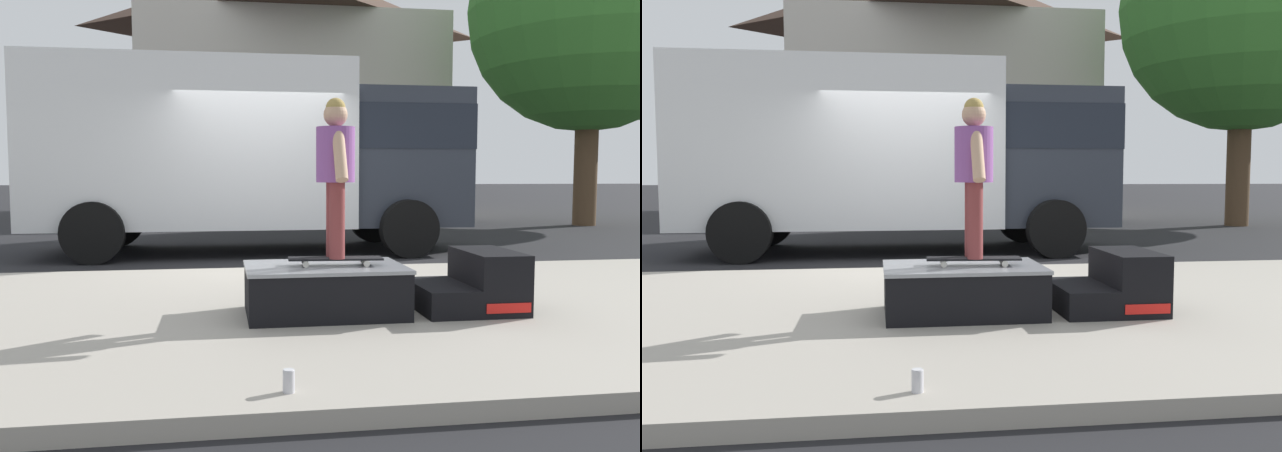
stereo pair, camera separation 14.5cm
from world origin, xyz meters
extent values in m
plane|color=black|center=(0.00, 0.00, 0.00)|extent=(140.00, 140.00, 0.00)
cube|color=#A8A093|center=(0.00, -3.00, 0.06)|extent=(50.00, 5.00, 0.12)
cube|color=black|center=(0.25, -3.33, 0.33)|extent=(1.30, 0.85, 0.41)
cube|color=gray|center=(0.25, -3.33, 0.52)|extent=(1.32, 0.87, 0.03)
cube|color=black|center=(1.26, -3.33, 0.23)|extent=(0.43, 0.84, 0.23)
cube|color=black|center=(1.69, -3.33, 0.38)|extent=(0.43, 0.84, 0.51)
cube|color=red|center=(1.69, -3.75, 0.21)|extent=(0.38, 0.01, 0.08)
cube|color=black|center=(0.34, -3.36, 0.59)|extent=(0.79, 0.26, 0.02)
cylinder|color=silver|center=(0.59, -3.29, 0.56)|extent=(0.05, 0.03, 0.05)
cylinder|color=silver|center=(0.58, -3.47, 0.56)|extent=(0.05, 0.03, 0.05)
cylinder|color=silver|center=(0.09, -3.26, 0.56)|extent=(0.05, 0.03, 0.05)
cylinder|color=silver|center=(0.08, -3.43, 0.56)|extent=(0.05, 0.03, 0.05)
cylinder|color=brown|center=(0.34, -3.28, 0.91)|extent=(0.13, 0.13, 0.62)
cylinder|color=brown|center=(0.34, -3.44, 0.91)|extent=(0.13, 0.13, 0.62)
cylinder|color=#8C4C99|center=(0.34, -3.36, 1.45)|extent=(0.32, 0.32, 0.45)
cylinder|color=tan|center=(0.34, -3.17, 1.44)|extent=(0.10, 0.28, 0.43)
cylinder|color=tan|center=(0.34, -3.56, 1.44)|extent=(0.10, 0.28, 0.43)
sphere|color=tan|center=(0.34, -3.36, 1.77)|extent=(0.20, 0.20, 0.20)
sphere|color=tan|center=(0.34, -3.36, 1.83)|extent=(0.16, 0.16, 0.16)
cylinder|color=silver|center=(-0.25, -5.22, 0.18)|extent=(0.07, 0.07, 0.12)
cylinder|color=silver|center=(-0.25, -5.22, 0.24)|extent=(0.06, 0.06, 0.00)
cube|color=silver|center=(-1.01, 2.20, 1.75)|extent=(5.00, 2.35, 2.60)
cube|color=#282D38|center=(2.44, 2.20, 1.55)|extent=(1.90, 2.16, 2.20)
cube|color=black|center=(2.44, 2.20, 2.03)|extent=(1.92, 2.19, 0.70)
cylinder|color=black|center=(2.29, 3.38, 0.45)|extent=(0.90, 0.28, 0.90)
cylinder|color=black|center=(2.29, 1.03, 0.45)|extent=(0.90, 0.28, 0.90)
cylinder|color=black|center=(-2.41, 3.38, 0.45)|extent=(0.90, 0.28, 0.90)
cylinder|color=black|center=(-2.41, 1.03, 0.45)|extent=(0.90, 0.28, 0.90)
cylinder|color=brown|center=(8.48, 6.46, 1.69)|extent=(0.56, 0.56, 3.39)
sphere|color=#387A2D|center=(8.48, 6.46, 5.33)|extent=(5.97, 5.97, 5.97)
cube|color=beige|center=(1.63, 13.41, 3.00)|extent=(9.00, 7.50, 6.00)
cube|color=#B2ADA3|center=(1.63, 9.41, 1.40)|extent=(9.00, 0.50, 2.80)
camera|label=1|loc=(-0.61, -8.60, 1.29)|focal=36.36mm
camera|label=2|loc=(-0.47, -8.62, 1.29)|focal=36.36mm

